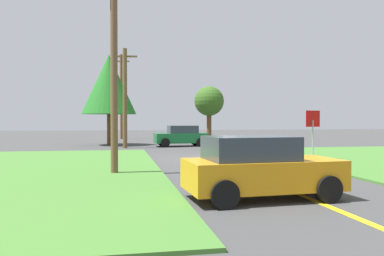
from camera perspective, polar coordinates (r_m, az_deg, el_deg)
The scene contains 11 objects.
ground_plane at distance 20.32m, azimuth 3.10°, elevation -4.59°, with size 120.00×120.00×0.00m, color #3F3F3F.
grass_verge_left at distance 16.36m, azimuth -26.37°, elevation -5.96°, with size 12.00×20.00×0.08m, color #43782E.
lane_stripe_center at distance 12.75m, azimuth 11.78°, elevation -8.01°, with size 0.20×14.00×0.01m, color yellow.
stop_sign at distance 20.09m, azimuth 17.48°, elevation 0.41°, with size 0.81×0.16×2.52m.
car_behind_on_main_road at distance 10.10m, azimuth 9.93°, elevation -5.84°, with size 4.06×2.20×1.62m.
car_approaching_junction at distance 30.14m, azimuth -1.61°, elevation -1.19°, with size 4.12×2.15×1.62m.
utility_pole_near at distance 14.76m, azimuth -11.49°, elevation 9.84°, with size 1.80×0.27×8.24m.
utility_pole_mid at distance 28.59m, azimuth -9.91°, elevation 4.56°, with size 1.80×0.39×7.28m.
utility_pole_far at distance 42.58m, azimuth -10.45°, elevation 4.73°, with size 1.80×0.35×9.18m.
oak_tree_left at distance 35.49m, azimuth 2.55°, elevation 3.91°, with size 2.72×2.72×5.17m.
pine_tree_center at distance 32.38m, azimuth -12.21°, elevation 6.34°, with size 4.43×4.43×7.42m.
Camera 1 is at (-4.82, -19.63, 2.03)m, focal length 35.98 mm.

